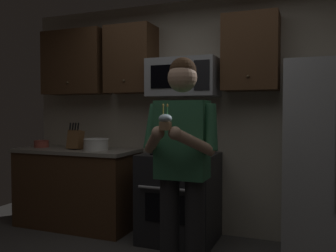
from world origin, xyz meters
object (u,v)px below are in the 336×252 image
object	(u,v)px
bowl_small_colored	(41,144)
cupcake	(165,122)
oven_range	(180,197)
knife_block	(75,139)
person	(182,161)
microwave	(183,78)
bowl_large_white	(96,144)

from	to	relation	value
bowl_small_colored	cupcake	distance (m)	2.59
oven_range	cupcake	distance (m)	1.63
knife_block	cupcake	world-z (taller)	cupcake
bowl_small_colored	person	world-z (taller)	person
cupcake	bowl_small_colored	bearing A→B (deg)	148.21
microwave	person	xyz separation A→B (m)	(0.38, -1.14, -0.72)
oven_range	bowl_small_colored	world-z (taller)	bowl_small_colored
microwave	cupcake	bearing A→B (deg)	-75.53
microwave	oven_range	bearing A→B (deg)	-90.02
bowl_large_white	bowl_small_colored	world-z (taller)	bowl_large_white
bowl_large_white	person	xyz separation A→B (m)	(1.38, -0.99, 0.01)
knife_block	bowl_small_colored	world-z (taller)	knife_block
bowl_large_white	bowl_small_colored	xyz separation A→B (m)	(-0.81, 0.03, -0.02)
oven_range	knife_block	world-z (taller)	knife_block
bowl_small_colored	person	xyz separation A→B (m)	(2.19, -1.03, 0.03)
microwave	knife_block	xyz separation A→B (m)	(-1.28, -0.15, -0.69)
oven_range	bowl_large_white	distance (m)	1.13
person	cupcake	distance (m)	0.44
oven_range	cupcake	bearing A→B (deg)	-74.30
oven_range	microwave	bearing A→B (deg)	89.98
oven_range	microwave	distance (m)	1.26
person	knife_block	bearing A→B (deg)	149.24
knife_block	bowl_small_colored	distance (m)	0.53
knife_block	bowl_large_white	xyz separation A→B (m)	(0.28, 0.01, -0.05)
bowl_small_colored	bowl_large_white	bearing A→B (deg)	-2.37
knife_block	cupcake	xyz separation A→B (m)	(1.66, -1.32, 0.26)
bowl_large_white	person	distance (m)	1.70
bowl_large_white	person	bearing A→B (deg)	-35.72
knife_block	person	world-z (taller)	person
bowl_small_colored	oven_range	bearing A→B (deg)	-0.29
bowl_small_colored	knife_block	bearing A→B (deg)	-4.17
bowl_small_colored	person	bearing A→B (deg)	-25.14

